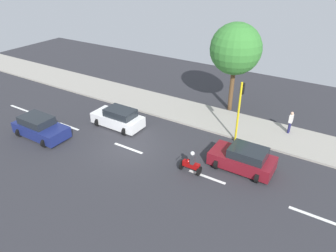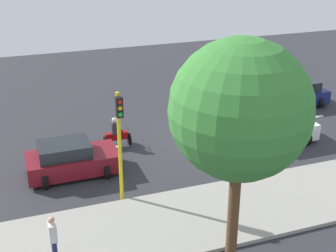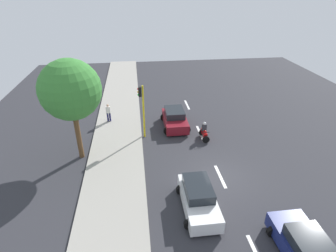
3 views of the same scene
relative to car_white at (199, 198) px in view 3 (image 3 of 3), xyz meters
name	(u,v)px [view 3 (image 3 of 3)]	position (x,y,z in m)	size (l,w,h in m)	color
ground_plane	(220,177)	(-2.11, -2.59, -0.76)	(40.00, 60.00, 0.10)	#2D2D33
sidewalk	(114,184)	(4.89, -2.59, -0.63)	(4.00, 60.00, 0.15)	#9E998E
lane_stripe_far_north	(187,105)	(-2.11, -14.59, -0.70)	(0.20, 2.40, 0.01)	white
lane_stripe_north	(200,133)	(-2.11, -8.59, -0.70)	(0.20, 2.40, 0.01)	white
lane_stripe_mid	(220,176)	(-2.11, -2.59, -0.70)	(0.20, 2.40, 0.01)	white
car_white	(199,198)	(0.00, 0.00, 0.00)	(2.17, 4.06, 1.52)	white
car_maroon	(175,119)	(-0.13, -10.06, 0.00)	(2.34, 3.90, 1.52)	maroon
car_dark_blue	(307,250)	(-4.16, 3.87, 0.00)	(2.31, 4.20, 1.52)	navy
motorcycle	(204,132)	(-2.19, -7.53, -0.07)	(0.60, 1.30, 1.53)	black
pedestrian_near_signal	(108,112)	(5.74, -11.48, 0.35)	(0.40, 0.24, 1.69)	#1E1E4C
traffic_light_corner	(142,105)	(2.74, -8.52, 2.22)	(0.49, 0.24, 4.50)	yellow
street_tree_north	(70,90)	(7.41, -6.15, 4.53)	(4.09, 4.09, 7.30)	brown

